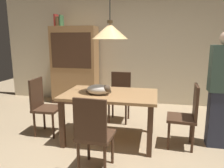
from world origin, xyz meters
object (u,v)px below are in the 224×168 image
Objects in this scene: chair_right_side at (187,113)px; book_red_tall at (56,20)px; chair_left_side at (43,104)px; pendant_lamp at (110,31)px; person_standing at (221,91)px; chair_near_front at (93,132)px; book_brown_thick at (59,22)px; chair_far_back at (120,94)px; hutch_bookcase at (75,67)px; dining_table at (110,100)px; book_green_slim at (61,21)px; cat_sleeping at (99,89)px.

book_red_tall is at bearing 146.82° from chair_right_side.
chair_left_side is 1.00× the size of chair_right_side.
person_standing is (1.58, 0.12, -0.83)m from pendant_lamp.
book_red_tall is 3.89m from person_standing.
book_brown_thick is at bearing 120.97° from chair_near_front.
chair_near_front is (-0.01, -1.76, 0.00)m from chair_far_back.
book_red_tall is at bearing 179.80° from hutch_bookcase.
chair_right_side is 3.70m from book_red_tall.
chair_left_side is at bearing -142.08° from chair_far_back.
chair_left_side is 1.61m from pendant_lamp.
hutch_bookcase reaches higher than dining_table.
chair_near_front is 1.45m from pendant_lamp.
chair_right_side is 3.60m from book_green_slim.
person_standing is at bearing 32.18° from chair_near_front.
chair_far_back is 1.45m from pendant_lamp.
book_red_tall is at bearing 152.30° from person_standing.
book_red_tall reaches higher than dining_table.
dining_table is 2.26m from hutch_bookcase.
hutch_bookcase reaches higher than cat_sleeping.
chair_far_back reaches higher than cat_sleeping.
hutch_bookcase is (-1.14, 1.97, 0.06)m from cat_sleeping.
person_standing is (3.29, -1.73, -1.15)m from book_red_tall.
cat_sleeping is at bearing -140.49° from dining_table.
chair_left_side is at bearing -179.90° from pendant_lamp.
chair_right_side is 3.88× the size of book_brown_thick.
book_green_slim reaches higher than chair_left_side.
dining_table is 2.77m from book_green_slim.
book_brown_thick reaches higher than chair_far_back.
dining_table is 0.89m from chair_far_back.
chair_left_side is 2.41m from book_brown_thick.
hutch_bookcase is (-1.27, 2.73, 0.38)m from chair_near_front.
pendant_lamp is at bearing -49.48° from book_green_slim.
pendant_lamp is at bearing 179.72° from chair_right_side.
chair_near_front is at bearing -90.33° from dining_table.
hutch_bookcase is at bearing -0.20° from book_red_tall.
chair_left_side is at bearing -177.40° from person_standing.
person_standing is at bearing -27.70° from book_red_tall.
chair_far_back is 2.37m from book_green_slim.
dining_table is 0.85× the size of person_standing.
book_green_slim reaches higher than chair_right_side.
pendant_lamp is 2.49m from book_brown_thick.
hutch_bookcase is 1.13m from book_brown_thick.
book_brown_thick reaches higher than cat_sleeping.
chair_far_back is 1.65m from hutch_bookcase.
chair_left_side is at bearing -72.58° from book_red_tall.
pendant_lamp is 0.78× the size of person_standing.
book_green_slim is at bearing 126.21° from cat_sleeping.
book_green_slim is at bearing 130.52° from pendant_lamp.
chair_right_side is 1.61m from pendant_lamp.
chair_left_side is 2.41m from book_green_slim.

